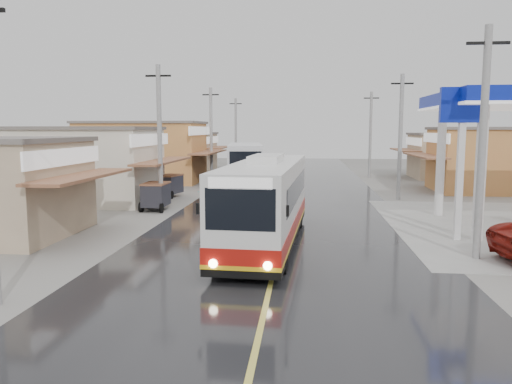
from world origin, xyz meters
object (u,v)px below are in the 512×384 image
(coach_bus, at_px, (267,202))
(second_bus, at_px, (245,163))
(tricycle_far, at_px, (170,184))
(cyclist, at_px, (204,196))
(tricycle_near, at_px, (156,195))

(coach_bus, relative_size, second_bus, 1.12)
(second_bus, relative_size, tricycle_far, 4.64)
(cyclist, relative_size, tricycle_far, 0.86)
(coach_bus, distance_m, tricycle_far, 15.23)
(second_bus, xyz_separation_m, tricycle_far, (-4.10, -8.39, -0.91))
(tricycle_near, xyz_separation_m, tricycle_far, (-0.74, 5.56, -0.04))
(cyclist, distance_m, tricycle_far, 4.80)
(second_bus, bearing_deg, cyclist, -101.83)
(tricycle_near, distance_m, tricycle_far, 5.61)
(tricycle_near, height_order, tricycle_far, tricycle_near)
(coach_bus, relative_size, tricycle_near, 5.53)
(second_bus, height_order, tricycle_near, second_bus)
(coach_bus, bearing_deg, second_bus, 102.38)
(second_bus, height_order, tricycle_far, second_bus)
(coach_bus, xyz_separation_m, cyclist, (-4.46, 9.54, -1.09))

